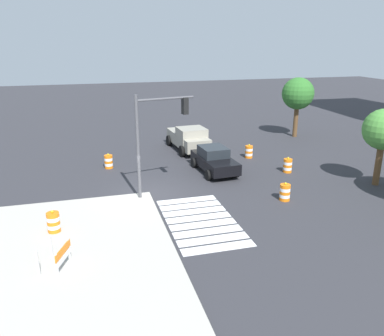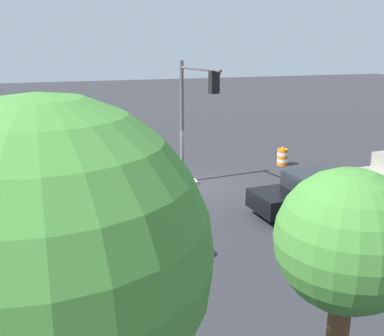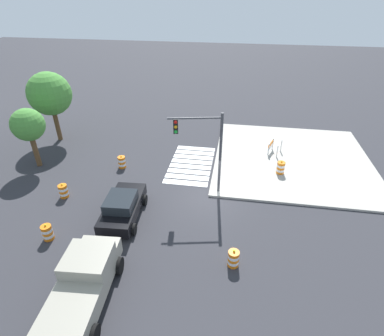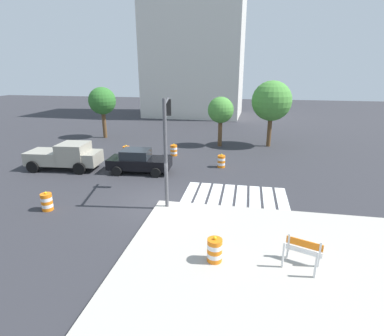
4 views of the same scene
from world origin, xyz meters
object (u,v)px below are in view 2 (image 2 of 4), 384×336
object	(u,v)px
street_tree_streetside_near	(347,243)
street_tree_streetside_far	(52,258)
construction_barricade	(46,158)
traffic_light_pole	(194,103)
traffic_barrel_crosswalk_end	(353,261)
sports_car	(308,194)
traffic_barrel_near_corner	(282,157)
traffic_barrel_median_near	(186,245)
traffic_barrel_on_sidewalk	(107,154)

from	to	relation	value
street_tree_streetside_near	street_tree_streetside_far	size ratio (longest dim) A/B	0.76
construction_barricade	street_tree_streetside_far	size ratio (longest dim) A/B	0.24
construction_barricade	street_tree_streetside_far	world-z (taller)	street_tree_streetside_far
traffic_light_pole	street_tree_streetside_far	size ratio (longest dim) A/B	0.92
street_tree_streetside_near	street_tree_streetside_far	xyz separation A→B (m)	(4.49, 0.79, 0.84)
traffic_barrel_crosswalk_end	sports_car	bearing A→B (deg)	-106.81
traffic_barrel_near_corner	traffic_barrel_median_near	size ratio (longest dim) A/B	1.00
traffic_barrel_near_corner	street_tree_streetside_far	bearing A→B (deg)	53.21
traffic_barrel_median_near	street_tree_streetside_far	xyz separation A→B (m)	(3.76, 7.20, 3.70)
traffic_barrel_near_corner	construction_barricade	world-z (taller)	construction_barricade
traffic_barrel_crosswalk_end	traffic_light_pole	size ratio (longest dim) A/B	0.19
traffic_barrel_median_near	traffic_barrel_on_sidewalk	xyz separation A→B (m)	(0.81, -11.75, 0.15)
sports_car	traffic_barrel_on_sidewalk	bearing A→B (deg)	-56.39
traffic_barrel_crosswalk_end	traffic_light_pole	world-z (taller)	traffic_light_pole
traffic_barrel_on_sidewalk	street_tree_streetside_near	xyz separation A→B (m)	(-1.54, 18.16, 2.71)
traffic_barrel_median_near	street_tree_streetside_near	size ratio (longest dim) A/B	0.22
traffic_barrel_crosswalk_end	traffic_barrel_median_near	bearing A→B (deg)	-30.18
sports_car	street_tree_streetside_near	world-z (taller)	street_tree_streetside_near
traffic_light_pole	street_tree_streetside_far	world-z (taller)	street_tree_streetside_far
traffic_barrel_on_sidewalk	traffic_barrel_near_corner	bearing A→B (deg)	161.53
sports_car	street_tree_streetside_far	size ratio (longest dim) A/B	0.74
sports_car	construction_barricade	size ratio (longest dim) A/B	3.08
street_tree_streetside_near	traffic_barrel_on_sidewalk	bearing A→B (deg)	-85.16
traffic_barrel_near_corner	traffic_barrel_on_sidewalk	world-z (taller)	traffic_barrel_on_sidewalk
traffic_barrel_crosswalk_end	construction_barricade	world-z (taller)	construction_barricade
traffic_barrel_near_corner	traffic_barrel_crosswalk_end	bearing A→B (deg)	70.45
traffic_barrel_near_corner	traffic_light_pole	xyz separation A→B (m)	(5.79, 2.36, 3.46)
traffic_light_pole	street_tree_streetside_far	bearing A→B (deg)	65.69
sports_car	traffic_light_pole	world-z (taller)	traffic_light_pole
sports_car	traffic_light_pole	distance (m)	6.15
traffic_barrel_median_near	construction_barricade	xyz separation A→B (m)	(3.97, -11.37, 0.27)
construction_barricade	traffic_light_pole	bearing A→B (deg)	141.92
traffic_barrel_on_sidewalk	street_tree_streetside_far	xyz separation A→B (m)	(2.95, 18.95, 3.55)
traffic_barrel_median_near	street_tree_streetside_far	distance (m)	8.93
traffic_barrel_crosswalk_end	construction_barricade	size ratio (longest dim) A/B	0.71
traffic_barrel_near_corner	street_tree_streetside_far	distance (m)	20.26
sports_car	traffic_barrel_crosswalk_end	bearing A→B (deg)	73.19
traffic_barrel_crosswalk_end	traffic_barrel_near_corner	bearing A→B (deg)	-109.55
traffic_barrel_crosswalk_end	construction_barricade	distance (m)	16.04
sports_car	traffic_barrel_on_sidewalk	distance (m)	11.54
traffic_barrel_on_sidewalk	construction_barricade	world-z (taller)	traffic_barrel_on_sidewalk
sports_car	construction_barricade	xyz separation A→B (m)	(9.55, -9.22, -0.09)
sports_car	street_tree_streetside_near	distance (m)	10.15
traffic_barrel_near_corner	street_tree_streetside_far	size ratio (longest dim) A/B	0.17
sports_car	traffic_barrel_near_corner	world-z (taller)	sports_car
sports_car	street_tree_streetside_far	bearing A→B (deg)	45.01
traffic_barrel_crosswalk_end	traffic_barrel_median_near	distance (m)	4.85
construction_barricade	traffic_light_pole	size ratio (longest dim) A/B	0.26
traffic_barrel_near_corner	traffic_barrel_on_sidewalk	bearing A→B (deg)	-18.47
traffic_barrel_near_corner	construction_barricade	size ratio (longest dim) A/B	0.71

